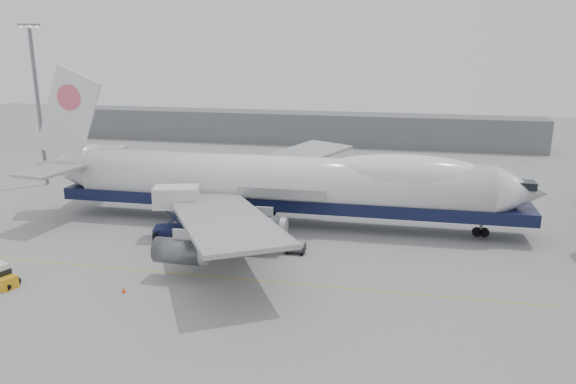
# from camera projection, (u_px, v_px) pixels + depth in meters

# --- Properties ---
(ground) EXTENTS (260.00, 260.00, 0.00)m
(ground) POSITION_uv_depth(u_px,v_px,m) (256.00, 257.00, 61.71)
(ground) COLOR gray
(ground) RESTS_ON ground
(apron_line) EXTENTS (60.00, 0.15, 0.01)m
(apron_line) POSITION_uv_depth(u_px,v_px,m) (241.00, 279.00, 56.04)
(apron_line) COLOR gold
(apron_line) RESTS_ON ground
(hangar) EXTENTS (110.00, 8.00, 7.00)m
(hangar) POSITION_uv_depth(u_px,v_px,m) (292.00, 128.00, 128.86)
(hangar) COLOR slate
(hangar) RESTS_ON ground
(floodlight_mast) EXTENTS (2.40, 2.40, 25.43)m
(floodlight_mast) POSITION_uv_depth(u_px,v_px,m) (37.00, 97.00, 88.84)
(floodlight_mast) COLOR slate
(floodlight_mast) RESTS_ON ground
(airliner) EXTENTS (67.00, 55.30, 19.98)m
(airliner) POSITION_uv_depth(u_px,v_px,m) (284.00, 182.00, 71.44)
(airliner) COLOR white
(airliner) RESTS_ON ground
(catering_truck) EXTENTS (6.17, 4.87, 6.25)m
(catering_truck) POSITION_uv_depth(u_px,v_px,m) (177.00, 209.00, 67.20)
(catering_truck) COLOR navy
(catering_truck) RESTS_ON ground
(baggage_tug) EXTENTS (3.47, 2.60, 2.26)m
(baggage_tug) POSITION_uv_depth(u_px,v_px,m) (0.00, 277.00, 54.15)
(baggage_tug) COLOR orange
(baggage_tug) RESTS_ON ground
(traffic_cone) EXTENTS (0.37, 0.37, 0.55)m
(traffic_cone) POSITION_uv_depth(u_px,v_px,m) (124.00, 290.00, 53.00)
(traffic_cone) COLOR #D8420B
(traffic_cone) RESTS_ON ground
(dolly_0) EXTENTS (2.30, 1.35, 1.30)m
(dolly_0) POSITION_uv_depth(u_px,v_px,m) (164.00, 239.00, 65.67)
(dolly_0) COLOR #2D2D30
(dolly_0) RESTS_ON ground
(dolly_1) EXTENTS (2.30, 1.35, 1.30)m
(dolly_1) POSITION_uv_depth(u_px,v_px,m) (195.00, 242.00, 64.90)
(dolly_1) COLOR #2D2D30
(dolly_1) RESTS_ON ground
(dolly_2) EXTENTS (2.30, 1.35, 1.30)m
(dolly_2) POSITION_uv_depth(u_px,v_px,m) (228.00, 244.00, 64.13)
(dolly_2) COLOR #2D2D30
(dolly_2) RESTS_ON ground
(dolly_3) EXTENTS (2.30, 1.35, 1.30)m
(dolly_3) POSITION_uv_depth(u_px,v_px,m) (261.00, 246.00, 63.36)
(dolly_3) COLOR #2D2D30
(dolly_3) RESTS_ON ground
(dolly_4) EXTENTS (2.30, 1.35, 1.30)m
(dolly_4) POSITION_uv_depth(u_px,v_px,m) (295.00, 249.00, 62.59)
(dolly_4) COLOR #2D2D30
(dolly_4) RESTS_ON ground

